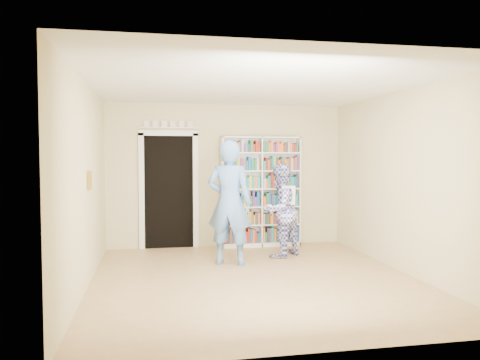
% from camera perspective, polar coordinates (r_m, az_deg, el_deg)
% --- Properties ---
extents(floor, '(5.00, 5.00, 0.00)m').
position_cam_1_polar(floor, '(6.70, 1.82, -11.98)').
color(floor, '#A47B4F').
rests_on(floor, ground).
extents(ceiling, '(5.00, 5.00, 0.00)m').
position_cam_1_polar(ceiling, '(6.55, 1.86, 11.49)').
color(ceiling, white).
rests_on(ceiling, wall_back).
extents(wall_back, '(4.50, 0.00, 4.50)m').
position_cam_1_polar(wall_back, '(8.94, -1.62, 0.54)').
color(wall_back, beige).
rests_on(wall_back, floor).
extents(wall_left, '(0.00, 5.00, 5.00)m').
position_cam_1_polar(wall_left, '(6.39, -18.27, -0.59)').
color(wall_left, beige).
rests_on(wall_left, floor).
extents(wall_right, '(0.00, 5.00, 5.00)m').
position_cam_1_polar(wall_right, '(7.31, 19.33, -0.17)').
color(wall_right, beige).
rests_on(wall_right, floor).
extents(bookshelf, '(1.52, 0.28, 2.09)m').
position_cam_1_polar(bookshelf, '(8.93, 2.53, -1.36)').
color(bookshelf, white).
rests_on(bookshelf, floor).
extents(doorway, '(1.10, 0.08, 2.43)m').
position_cam_1_polar(doorway, '(8.82, -8.67, -0.63)').
color(doorway, black).
rests_on(doorway, floor).
extents(wall_art, '(0.03, 0.25, 0.25)m').
position_cam_1_polar(wall_art, '(6.58, -17.87, -0.04)').
color(wall_art, brown).
rests_on(wall_art, wall_left).
extents(man_blue, '(0.85, 0.71, 1.97)m').
position_cam_1_polar(man_blue, '(7.41, -1.30, -2.78)').
color(man_blue, '#5B89CB').
rests_on(man_blue, floor).
extents(man_plaid, '(0.98, 0.94, 1.59)m').
position_cam_1_polar(man_plaid, '(8.04, 4.88, -3.71)').
color(man_plaid, '#33369E').
rests_on(man_plaid, floor).
extents(paper_sheet, '(0.22, 0.05, 0.32)m').
position_cam_1_polar(paper_sheet, '(7.87, 5.94, -1.87)').
color(paper_sheet, white).
rests_on(paper_sheet, man_plaid).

